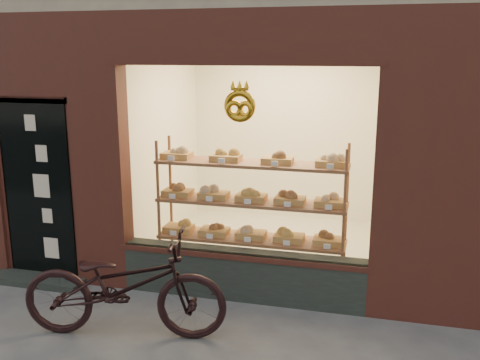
# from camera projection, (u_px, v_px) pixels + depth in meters

# --- Properties ---
(display_shelf) EXTENTS (2.20, 0.45, 1.70)m
(display_shelf) POSITION_uv_depth(u_px,v_px,m) (251.00, 213.00, 6.19)
(display_shelf) COLOR brown
(display_shelf) RESTS_ON ground
(bicycle) EXTENTS (2.05, 1.02, 1.03)m
(bicycle) POSITION_uv_depth(u_px,v_px,m) (124.00, 286.00, 5.09)
(bicycle) COLOR black
(bicycle) RESTS_ON ground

